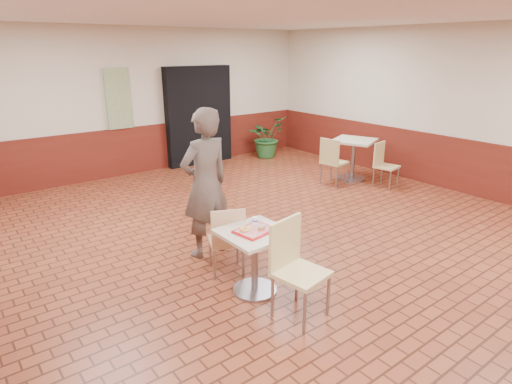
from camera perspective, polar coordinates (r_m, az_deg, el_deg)
room_shell at (r=5.34m, az=7.73°, el=6.87°), size 8.01×10.01×3.01m
wainscot_band at (r=5.62m, az=7.29°, el=-3.15°), size 8.00×10.00×1.00m
corridor_doorway at (r=9.98m, az=-7.63°, el=10.01°), size 1.60×0.22×2.20m
promo_poster at (r=9.21m, az=-17.88°, el=11.73°), size 0.50×0.03×1.20m
main_table at (r=4.66m, az=-0.16°, el=-7.94°), size 0.68×0.68×0.72m
chair_main_front at (r=4.29m, az=5.17°, el=-9.48°), size 0.54×0.54×1.00m
chair_main_back at (r=5.02m, az=-3.87°, el=-6.05°), size 0.52×0.52×0.86m
customer at (r=5.39m, az=-6.77°, el=1.06°), size 0.74×0.53×1.91m
serving_tray at (r=4.56m, az=-0.17°, el=-5.15°), size 0.40×0.31×0.02m
ring_donut at (r=4.52m, az=-1.49°, el=-4.97°), size 0.12×0.12×0.04m
long_john_donut at (r=4.55m, az=0.77°, el=-4.78°), size 0.14×0.10×0.04m
paper_cup at (r=4.66m, az=-0.14°, el=-3.85°), size 0.07×0.07×0.09m
second_table at (r=8.94m, az=12.85°, el=5.15°), size 0.78×0.78×0.82m
chair_second_left at (r=8.47m, az=10.14°, el=4.34°), size 0.49×0.49×0.93m
chair_second_front at (r=8.61m, az=16.64°, el=3.81°), size 0.46×0.46×0.86m
potted_plant at (r=10.58m, az=1.40°, el=7.36°), size 1.08×1.00×1.00m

